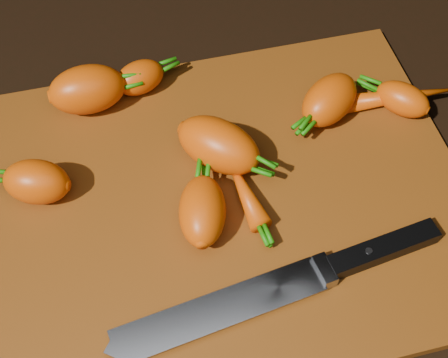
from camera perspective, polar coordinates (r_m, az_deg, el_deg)
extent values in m
cube|color=black|center=(0.66, 0.21, -2.44)|extent=(2.00, 2.00, 0.01)
cube|color=brown|center=(0.65, 0.21, -1.92)|extent=(0.50, 0.40, 0.01)
ellipsoid|color=#EC5003|center=(0.72, -12.38, 8.00)|extent=(0.09, 0.06, 0.05)
ellipsoid|color=#EC5003|center=(0.65, -16.77, -0.25)|extent=(0.08, 0.07, 0.05)
ellipsoid|color=#EC5003|center=(0.65, -0.50, 3.12)|extent=(0.10, 0.10, 0.05)
ellipsoid|color=#EC5003|center=(0.61, -1.99, -2.94)|extent=(0.06, 0.09, 0.05)
ellipsoid|color=#EC5003|center=(0.70, 9.62, 7.15)|extent=(0.09, 0.09, 0.05)
ellipsoid|color=#EC5003|center=(0.73, -7.72, 9.18)|extent=(0.07, 0.05, 0.04)
ellipsoid|color=#EC5003|center=(0.73, 16.03, 7.03)|extent=(0.07, 0.07, 0.04)
ellipsoid|color=#EC5003|center=(0.74, 15.61, 7.25)|extent=(0.13, 0.03, 0.02)
ellipsoid|color=#EC5003|center=(0.63, 1.86, -1.08)|extent=(0.03, 0.09, 0.02)
cube|color=gray|center=(0.57, -10.15, -15.11)|extent=(0.20, 0.06, 0.00)
cube|color=gray|center=(0.58, 0.14, -11.68)|extent=(0.02, 0.03, 0.01)
cube|color=black|center=(0.59, 5.92, -9.55)|extent=(0.12, 0.04, 0.02)
cylinder|color=#B2B2B7|center=(0.58, 4.43, -9.79)|extent=(0.01, 0.01, 0.00)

